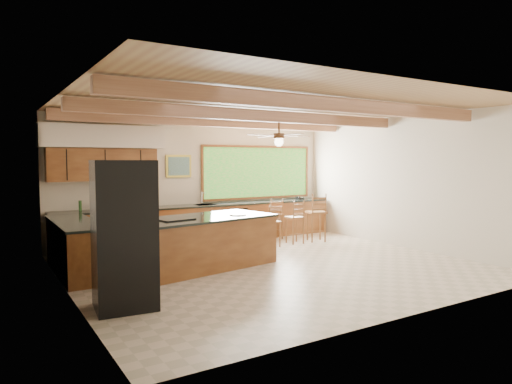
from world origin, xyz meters
TOP-DOWN VIEW (x-y plane):
  - ground at (0.00, 0.00)m, footprint 7.20×7.20m
  - room_shell at (-0.17, 0.65)m, footprint 7.27×6.54m
  - counter_run at (-0.82, 2.52)m, footprint 7.12×3.10m
  - island at (-1.16, 0.60)m, footprint 2.89×1.72m
  - refrigerator at (-3.05, -1.00)m, footprint 0.85×0.83m
  - bar_stool_a at (1.07, 1.55)m, footprint 0.39×0.39m
  - bar_stool_b at (1.76, 1.59)m, footprint 0.39×0.39m
  - bar_stool_c at (1.75, 2.40)m, footprint 0.49×0.49m
  - bar_stool_d at (2.38, 1.54)m, footprint 0.54×0.54m

SIDE VIEW (x-z plane):
  - ground at x=0.00m, z-range 0.00..0.00m
  - counter_run at x=-0.82m, z-range -0.15..1.07m
  - island at x=-1.16m, z-range -0.01..0.96m
  - bar_stool_a at x=1.07m, z-range 0.09..1.04m
  - bar_stool_c at x=1.75m, z-range 0.09..1.12m
  - bar_stool_b at x=1.76m, z-range 0.10..1.13m
  - bar_stool_d at x=2.38m, z-range 0.11..1.30m
  - refrigerator at x=-3.05m, z-range 0.00..2.00m
  - room_shell at x=-0.17m, z-range 0.70..3.72m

